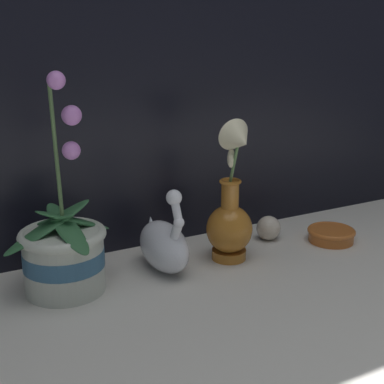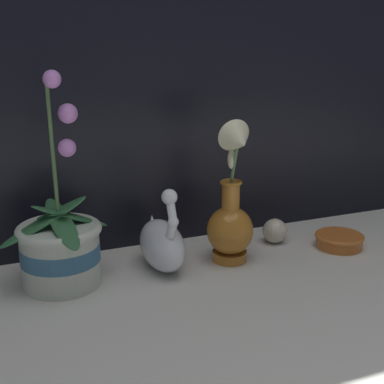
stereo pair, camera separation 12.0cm
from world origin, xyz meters
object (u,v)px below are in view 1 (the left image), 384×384
orchid_potted_plant (64,251)px  swan_figurine (164,244)px  blue_vase (231,215)px  amber_dish (331,234)px  glass_sphere (269,228)px

orchid_potted_plant → swan_figurine: size_ratio=2.22×
swan_figurine → blue_vase: (0.16, -0.02, 0.05)m
swan_figurine → amber_dish: size_ratio=1.66×
glass_sphere → blue_vase: bearing=-158.2°
blue_vase → amber_dish: blue_vase is taller
amber_dish → orchid_potted_plant: bearing=175.7°
orchid_potted_plant → amber_dish: 0.68m
blue_vase → amber_dish: size_ratio=2.76×
orchid_potted_plant → amber_dish: bearing=-4.3°
swan_figurine → amber_dish: 0.45m
blue_vase → glass_sphere: size_ratio=5.35×
orchid_potted_plant → blue_vase: (0.38, -0.03, 0.02)m
glass_sphere → orchid_potted_plant: bearing=-176.3°
blue_vase → glass_sphere: blue_vase is taller
swan_figurine → glass_sphere: size_ratio=3.22×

